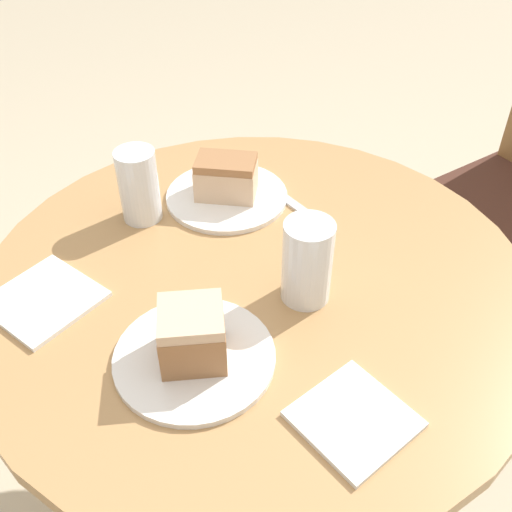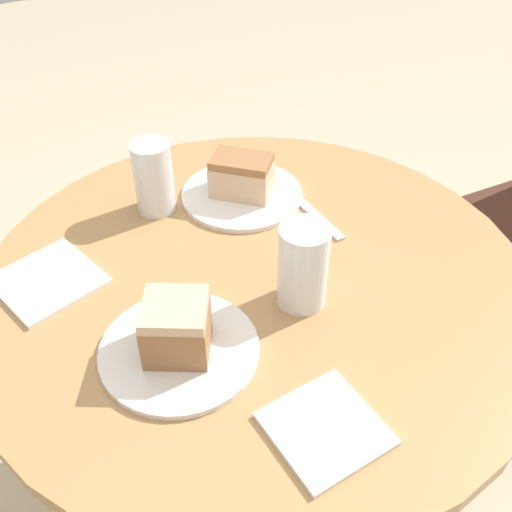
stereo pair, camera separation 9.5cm
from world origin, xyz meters
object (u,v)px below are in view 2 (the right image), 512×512
cake_slice_near (242,176)px  glass_water (154,181)px  plate_far (179,350)px  plate_near (242,195)px  glass_lemonade (303,270)px  cake_slice_far (176,327)px

cake_slice_near → glass_water: 0.16m
plate_far → plate_near: bearing=136.7°
cake_slice_near → plate_far: bearing=-43.3°
cake_slice_near → glass_lemonade: (0.29, -0.06, 0.01)m
plate_near → cake_slice_near: 0.04m
cake_slice_far → glass_water: bearing=160.9°
cake_slice_far → plate_far: bearing=0.0°
cake_slice_near → glass_water: size_ratio=0.96×
plate_near → cake_slice_near: cake_slice_near is taller
cake_slice_far → glass_water: size_ratio=0.88×
plate_near → cake_slice_far: size_ratio=1.92×
plate_near → cake_slice_near: (0.00, 0.00, 0.04)m
plate_near → glass_lemonade: bearing=-12.1°
cake_slice_far → glass_lemonade: size_ratio=0.87×
glass_lemonade → cake_slice_near: bearing=167.9°
plate_far → glass_water: (-0.34, 0.12, 0.06)m
plate_near → plate_far: bearing=-43.3°
plate_far → cake_slice_far: cake_slice_far is taller
plate_near → glass_water: glass_water is taller
glass_water → glass_lemonade: bearing=15.2°
cake_slice_far → cake_slice_near: bearing=136.7°
glass_lemonade → glass_water: glass_lemonade is taller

